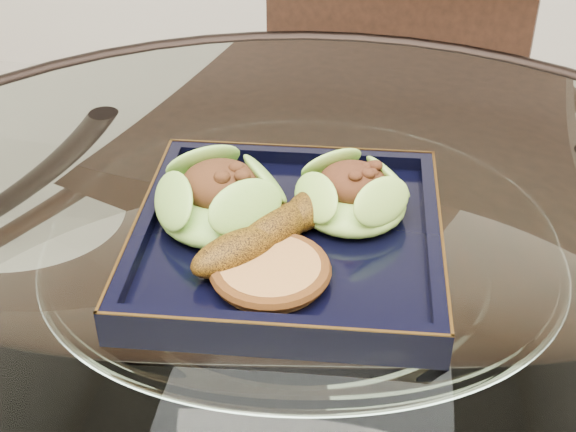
# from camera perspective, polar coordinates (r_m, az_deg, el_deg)

# --- Properties ---
(dining_table) EXTENTS (1.13, 1.13, 0.77)m
(dining_table) POSITION_cam_1_polar(r_m,az_deg,el_deg) (0.81, 0.87, -13.76)
(dining_table) COLOR white
(dining_table) RESTS_ON ground
(dining_chair) EXTENTS (0.52, 0.52, 1.01)m
(dining_chair) POSITION_cam_1_polar(r_m,az_deg,el_deg) (1.25, 5.53, 4.07)
(dining_chair) COLOR #321A10
(dining_chair) RESTS_ON ground
(navy_plate) EXTENTS (0.29, 0.29, 0.02)m
(navy_plate) POSITION_cam_1_polar(r_m,az_deg,el_deg) (0.72, 0.00, -1.97)
(navy_plate) COLOR black
(navy_plate) RESTS_ON dining_table
(lettuce_wrap_left) EXTENTS (0.14, 0.14, 0.04)m
(lettuce_wrap_left) POSITION_cam_1_polar(r_m,az_deg,el_deg) (0.72, -4.81, 0.98)
(lettuce_wrap_left) COLOR #54912A
(lettuce_wrap_left) RESTS_ON navy_plate
(lettuce_wrap_right) EXTENTS (0.12, 0.12, 0.04)m
(lettuce_wrap_right) POSITION_cam_1_polar(r_m,az_deg,el_deg) (0.73, 4.56, 1.30)
(lettuce_wrap_right) COLOR olive
(lettuce_wrap_right) RESTS_ON navy_plate
(roasted_plantain) EXTENTS (0.13, 0.16, 0.03)m
(roasted_plantain) POSITION_cam_1_polar(r_m,az_deg,el_deg) (0.69, -0.88, -0.85)
(roasted_plantain) COLOR #643E0A
(roasted_plantain) RESTS_ON navy_plate
(crumb_patty) EXTENTS (0.10, 0.10, 0.02)m
(crumb_patty) POSITION_cam_1_polar(r_m,az_deg,el_deg) (0.66, -1.26, -4.01)
(crumb_patty) COLOR #B2703B
(crumb_patty) RESTS_ON navy_plate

